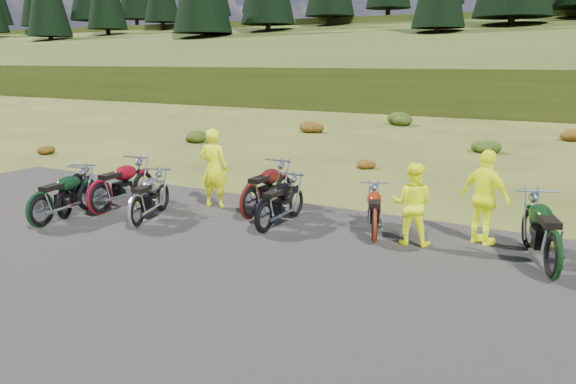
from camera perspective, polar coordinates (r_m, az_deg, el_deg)
The scene contains 22 objects.
ground at distance 10.86m, azimuth -8.70°, elevation -5.79°, with size 300.00×300.00×0.00m, color #394115.
gravel_pad at distance 9.47m, azimuth -16.22°, elevation -9.09°, with size 20.00×12.00×0.04m, color black.
hill_slope at distance 58.50m, azimuth 23.21°, elevation 8.80°, with size 300.00×46.00×3.00m, color #2F4416, non-canonical shape.
hill_plateau at distance 118.27m, azimuth 26.58°, elevation 10.23°, with size 300.00×90.00×9.17m, color #2F4416.
shrub_0 at distance 23.37m, azimuth -23.19°, elevation 4.12°, with size 0.77×0.77×0.45m, color #6B300D.
shrub_1 at distance 24.99m, azimuth -9.39°, elevation 5.73°, with size 1.03×1.03×0.61m, color #23340D.
shrub_2 at distance 27.85m, azimuth 2.20°, elevation 6.82°, with size 1.30×1.30×0.77m, color #6B300D.
shrub_3 at distance 31.62m, azimuth 11.37°, elevation 7.49°, with size 1.56×1.56×0.92m, color #23340D.
shrub_4 at distance 18.82m, azimuth 7.67°, elevation 3.10°, with size 0.77×0.77×0.45m, color #6B300D.
shrub_5 at distance 23.10m, azimuth 19.34°, elevation 4.55°, with size 1.03×1.03×0.61m, color #23340D.
shrub_6 at distance 28.04m, azimuth 27.17°, elevation 5.42°, with size 1.30×1.30×0.77m, color #6B300D.
motorcycle_0 at distance 13.59m, azimuth -21.62°, elevation -2.67°, with size 2.02×0.67×1.06m, color black, non-canonical shape.
motorcycle_1 at distance 13.71m, azimuth -18.44°, elevation -2.28°, with size 2.27×0.76×1.19m, color maroon, non-canonical shape.
motorcycle_2 at distance 13.12m, azimuth -23.68°, elevation -3.43°, with size 2.16×0.72×1.13m, color black, non-canonical shape.
motorcycle_3 at distance 12.41m, azimuth -15.04°, elevation -3.66°, with size 2.08×0.69×1.09m, color #B4B5B9, non-canonical shape.
motorcycle_4 at distance 12.66m, azimuth -3.85°, elevation -2.88°, with size 2.26×0.75×1.18m, color #510F0D, non-canonical shape.
motorcycle_5 at distance 11.63m, azimuth -2.40°, elevation -4.33°, with size 2.06×0.69×1.08m, color black, non-canonical shape.
motorcycle_6 at distance 11.17m, azimuth 8.71°, elevation -5.23°, with size 1.92×0.64×1.00m, color maroon, non-canonical shape.
motorcycle_7 at distance 10.21m, azimuth 25.10°, elevation -8.19°, with size 2.34×0.78×1.23m, color black, non-canonical shape.
person_middle at distance 13.59m, azimuth -7.55°, elevation 2.29°, with size 0.70×0.46×1.91m, color #F1FD0D.
person_right_a at distance 11.00m, azimuth 12.48°, elevation -1.33°, with size 0.78×0.61×1.60m, color #F1FD0D.
person_right_b at distance 11.38m, azimuth 19.41°, elevation -0.67°, with size 1.08×0.45×1.85m, color #F1FD0D.
Camera 1 is at (6.38, -8.05, 3.52)m, focal length 35.00 mm.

